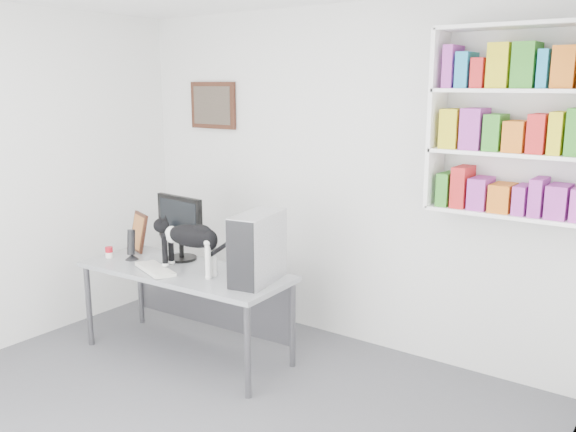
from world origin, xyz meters
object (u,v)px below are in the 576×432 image
(bookshelf, at_px, (511,122))
(desk, at_px, (186,312))
(leaning_print, at_px, (139,231))
(cat, at_px, (191,248))
(monitor, at_px, (181,227))
(keyboard, at_px, (155,269))
(pc_tower, at_px, (258,248))
(speaker, at_px, (131,244))
(soup_can, at_px, (109,252))

(bookshelf, relative_size, desk, 0.73)
(leaning_print, height_order, cat, cat)
(monitor, distance_m, cat, 0.41)
(monitor, bearing_deg, desk, -35.18)
(desk, distance_m, cat, 0.57)
(desk, height_order, leaning_print, leaning_print)
(monitor, bearing_deg, keyboard, -74.81)
(pc_tower, distance_m, speaker, 1.19)
(keyboard, bearing_deg, bookshelf, 45.34)
(desk, relative_size, monitor, 3.19)
(monitor, bearing_deg, leaning_print, -173.86)
(desk, height_order, keyboard, keyboard)
(monitor, relative_size, speaker, 2.06)
(bookshelf, relative_size, soup_can, 13.93)
(pc_tower, bearing_deg, soup_can, 178.92)
(bookshelf, distance_m, speaker, 2.98)
(soup_can, relative_size, cat, 0.14)
(speaker, height_order, leaning_print, leaning_print)
(desk, xyz_separation_m, speaker, (-0.53, -0.06, 0.48))
(monitor, xyz_separation_m, pc_tower, (0.85, -0.08, -0.02))
(desk, xyz_separation_m, pc_tower, (0.64, 0.09, 0.60))
(monitor, distance_m, leaning_print, 0.50)
(monitor, bearing_deg, pc_tower, -0.71)
(keyboard, height_order, cat, cat)
(bookshelf, distance_m, pc_tower, 1.89)
(soup_can, bearing_deg, leaning_print, 85.27)
(leaning_print, bearing_deg, pc_tower, 18.64)
(keyboard, xyz_separation_m, pc_tower, (0.79, 0.26, 0.23))
(bookshelf, xyz_separation_m, leaning_print, (-2.80, -0.73, -0.98))
(bookshelf, height_order, speaker, bookshelf)
(desk, relative_size, soup_can, 19.01)
(cat, bearing_deg, desk, 147.64)
(soup_can, bearing_deg, speaker, 19.94)
(soup_can, bearing_deg, keyboard, -3.30)
(desk, bearing_deg, leaning_print, 164.17)
(leaning_print, bearing_deg, desk, 8.65)
(keyboard, bearing_deg, cat, 42.04)
(desk, height_order, pc_tower, pc_tower)
(speaker, bearing_deg, monitor, 13.04)
(keyboard, bearing_deg, leaning_print, 169.50)
(bookshelf, distance_m, soup_can, 3.20)
(keyboard, height_order, speaker, speaker)
(monitor, relative_size, leaning_print, 1.59)
(bookshelf, distance_m, cat, 2.39)
(monitor, distance_m, keyboard, 0.43)
(monitor, height_order, cat, monitor)
(bookshelf, relative_size, keyboard, 2.94)
(desk, bearing_deg, pc_tower, 5.25)
(keyboard, bearing_deg, monitor, 120.56)
(pc_tower, xyz_separation_m, soup_can, (-1.37, -0.23, -0.21))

